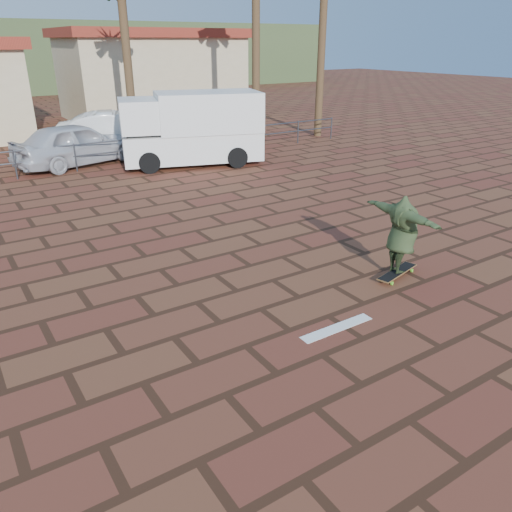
{
  "coord_description": "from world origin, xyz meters",
  "views": [
    {
      "loc": [
        -4.26,
        -6.38,
        4.34
      ],
      "look_at": [
        0.2,
        0.48,
        0.8
      ],
      "focal_mm": 35.0,
      "sensor_mm": 36.0,
      "label": 1
    }
  ],
  "objects_px": {
    "skateboarder": "(402,235)",
    "car_white": "(117,131)",
    "longboard": "(397,272)",
    "campervan": "(192,127)",
    "car_silver": "(77,144)"
  },
  "relations": [
    {
      "from": "longboard",
      "to": "campervan",
      "type": "height_order",
      "value": "campervan"
    },
    {
      "from": "skateboarder",
      "to": "car_white",
      "type": "distance_m",
      "value": 15.39
    },
    {
      "from": "longboard",
      "to": "skateboarder",
      "type": "distance_m",
      "value": 0.8
    },
    {
      "from": "skateboarder",
      "to": "campervan",
      "type": "relative_size",
      "value": 0.35
    },
    {
      "from": "campervan",
      "to": "car_silver",
      "type": "distance_m",
      "value": 4.38
    },
    {
      "from": "car_white",
      "to": "campervan",
      "type": "bearing_deg",
      "value": -141.78
    },
    {
      "from": "longboard",
      "to": "car_white",
      "type": "relative_size",
      "value": 0.25
    },
    {
      "from": "skateboarder",
      "to": "car_white",
      "type": "height_order",
      "value": "skateboarder"
    },
    {
      "from": "campervan",
      "to": "car_silver",
      "type": "relative_size",
      "value": 1.17
    },
    {
      "from": "longboard",
      "to": "skateboarder",
      "type": "height_order",
      "value": "skateboarder"
    },
    {
      "from": "skateboarder",
      "to": "campervan",
      "type": "xyz_separation_m",
      "value": [
        1.05,
        11.14,
        0.49
      ]
    },
    {
      "from": "skateboarder",
      "to": "car_silver",
      "type": "relative_size",
      "value": 0.41
    },
    {
      "from": "longboard",
      "to": "campervan",
      "type": "relative_size",
      "value": 0.22
    },
    {
      "from": "campervan",
      "to": "car_white",
      "type": "height_order",
      "value": "campervan"
    },
    {
      "from": "longboard",
      "to": "skateboarder",
      "type": "bearing_deg",
      "value": 166.47
    }
  ]
}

